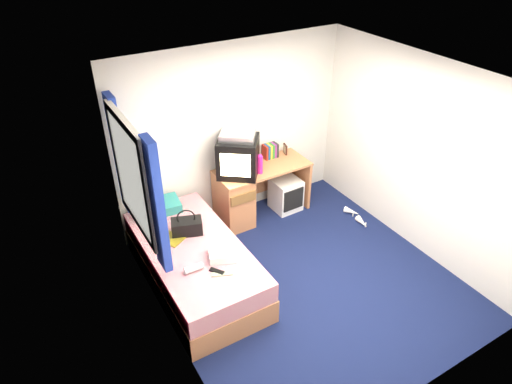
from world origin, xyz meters
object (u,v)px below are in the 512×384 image
crt_tv (238,157)px  magazine (171,238)px  pink_water_bottle (260,165)px  pillow (158,207)px  vcr (238,136)px  aerosol_can (253,164)px  towel (222,254)px  picture_frame (285,149)px  handbag (187,226)px  desk (244,194)px  colour_swatch_fan (222,274)px  bed (195,264)px  water_bottle (194,268)px  remote_control (217,271)px  storage_cube (286,194)px  white_heels (357,217)px

crt_tv → magazine: size_ratio=2.44×
crt_tv → pink_water_bottle: crt_tv is taller
pillow → vcr: vcr is taller
aerosol_can → towel: (-1.06, -1.15, -0.25)m
picture_frame → handbag: 1.97m
crt_tv → vcr: (0.00, 0.00, 0.29)m
desk → colour_swatch_fan: 1.74m
bed → pink_water_bottle: size_ratio=8.29×
water_bottle → pillow: bearing=86.6°
towel → vcr: bearing=54.0°
desk → pink_water_bottle: size_ratio=5.39×
desk → pink_water_bottle: (0.17, -0.13, 0.46)m
vcr → remote_control: size_ratio=2.71×
vcr → water_bottle: 1.83m
desk → pink_water_bottle: bearing=-37.5°
water_bottle → picture_frame: bearing=33.5°
bed → handbag: 0.45m
picture_frame → water_bottle: bearing=-131.9°
vcr → picture_frame: bearing=47.6°
bed → magazine: size_ratio=7.14×
remote_control → towel: bearing=14.3°
aerosol_can → handbag: 1.35m
crt_tv → colour_swatch_fan: 1.75m
bed → water_bottle: water_bottle is taller
desk → handbag: bearing=-152.3°
storage_cube → water_bottle: 2.22m
bed → water_bottle: size_ratio=10.00×
desk → handbag: size_ratio=3.31×
handbag → remote_control: handbag is taller
magazine → colour_swatch_fan: (0.24, -0.81, -0.00)m
aerosol_can → towel: 1.58m
bed → pillow: 0.91m
storage_cube → magazine: magazine is taller
storage_cube → picture_frame: (0.12, 0.23, 0.59)m
desk → towel: 1.49m
bed → vcr: vcr is taller
aerosol_can → white_heels: size_ratio=0.33×
picture_frame → pink_water_bottle: (-0.59, -0.28, 0.05)m
water_bottle → remote_control: (0.20, -0.14, -0.03)m
pillow → magazine: 0.61m
vcr → water_bottle: (-1.19, -1.19, -0.72)m
vcr → colour_swatch_fan: size_ratio=1.97×
storage_cube → colour_swatch_fan: size_ratio=2.13×
towel → white_heels: (2.25, 0.32, -0.55)m
aerosol_can → water_bottle: bearing=-139.8°
towel → magazine: towel is taller
picture_frame → magazine: 2.18m
storage_cube → vcr: vcr is taller
pillow → white_heels: pillow is taller
crt_tv → vcr: size_ratio=1.57×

